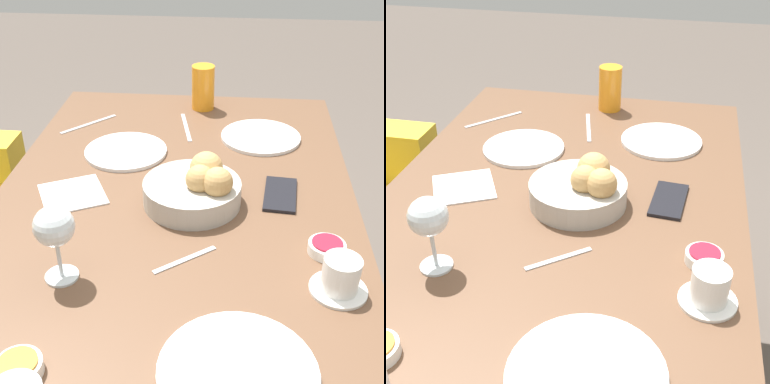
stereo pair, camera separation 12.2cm
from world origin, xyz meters
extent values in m
cube|color=brown|center=(0.00, 0.00, 0.76)|extent=(1.43, 0.85, 0.03)
cube|color=brown|center=(0.66, -0.38, 0.37)|extent=(0.06, 0.06, 0.74)
cube|color=brown|center=(0.66, 0.38, 0.37)|extent=(0.06, 0.06, 0.74)
cylinder|color=#B2ADA3|center=(0.05, -0.04, 0.80)|extent=(0.22, 0.22, 0.05)
sphere|color=tan|center=(0.02, -0.10, 0.85)|extent=(0.07, 0.07, 0.07)
sphere|color=tan|center=(0.03, -0.06, 0.85)|extent=(0.06, 0.06, 0.06)
sphere|color=tan|center=(0.08, -0.08, 0.85)|extent=(0.08, 0.08, 0.08)
cylinder|color=white|center=(-0.43, -0.16, 0.78)|extent=(0.25, 0.25, 0.01)
cylinder|color=white|center=(0.40, -0.21, 0.78)|extent=(0.22, 0.22, 0.01)
cylinder|color=white|center=(0.28, 0.16, 0.78)|extent=(0.22, 0.22, 0.01)
cylinder|color=orange|center=(0.61, -0.03, 0.85)|extent=(0.07, 0.07, 0.14)
cylinder|color=silver|center=(-0.23, 0.18, 0.78)|extent=(0.06, 0.06, 0.00)
cylinder|color=silver|center=(-0.23, 0.18, 0.82)|extent=(0.01, 0.01, 0.07)
sphere|color=silver|center=(-0.23, 0.18, 0.89)|extent=(0.08, 0.08, 0.08)
cylinder|color=white|center=(-0.22, -0.34, 0.78)|extent=(0.11, 0.11, 0.01)
cylinder|color=white|center=(-0.22, -0.34, 0.82)|extent=(0.07, 0.07, 0.07)
cylinder|color=white|center=(-0.11, -0.33, 0.79)|extent=(0.07, 0.07, 0.02)
cylinder|color=#A3192D|center=(-0.11, -0.33, 0.80)|extent=(0.06, 0.06, 0.00)
cylinder|color=white|center=(-0.46, 0.18, 0.79)|extent=(0.07, 0.07, 0.02)
cylinder|color=#C67F28|center=(-0.46, 0.18, 0.80)|extent=(0.06, 0.06, 0.00)
cube|color=#B7B7BC|center=(0.45, 0.30, 0.78)|extent=(0.15, 0.14, 0.00)
cube|color=#B7B7BC|center=(0.46, 0.01, 0.78)|extent=(0.19, 0.05, 0.00)
cube|color=#B7B7BC|center=(-0.16, -0.05, 0.78)|extent=(0.10, 0.12, 0.00)
cube|color=white|center=(0.06, 0.24, 0.78)|extent=(0.19, 0.19, 0.00)
cube|color=black|center=(0.10, -0.25, 0.78)|extent=(0.16, 0.09, 0.01)
camera|label=1|loc=(-0.98, -0.14, 1.45)|focal=50.00mm
camera|label=2|loc=(-0.96, -0.26, 1.45)|focal=50.00mm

